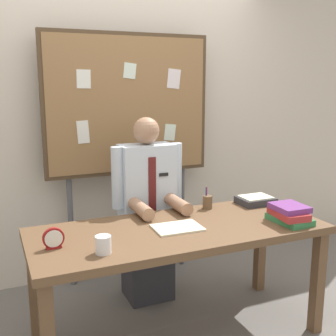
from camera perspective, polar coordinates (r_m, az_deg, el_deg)
ground_plane at (r=3.02m, az=1.39°, el=-21.65°), size 12.00×12.00×0.00m
back_wall at (r=3.64m, az=-6.33°, el=6.69°), size 6.40×0.08×2.70m
desk at (r=2.72m, az=1.46°, el=-9.75°), size 1.86×0.76×0.76m
person at (r=3.21m, az=-2.78°, el=-6.65°), size 0.55×0.56×1.41m
bulletin_board at (r=3.44m, az=-5.35°, el=8.09°), size 1.37×0.09×2.04m
book_stack at (r=2.86m, az=16.10°, el=-6.03°), size 0.22×0.29×0.12m
open_notebook at (r=2.66m, az=1.29°, el=-8.09°), size 0.31×0.23×0.01m
desk_clock at (r=2.43m, az=-15.26°, el=-9.27°), size 0.12×0.04×0.12m
coffee_mug at (r=2.31m, az=-8.77°, el=-10.23°), size 0.09×0.09×0.10m
pen_holder at (r=3.06m, az=5.37°, el=-4.61°), size 0.07×0.07×0.16m
paper_tray at (r=3.24m, az=11.78°, el=-4.29°), size 0.26×0.20×0.06m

